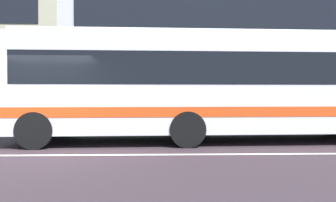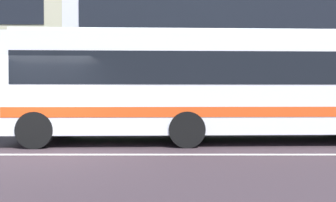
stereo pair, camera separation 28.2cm
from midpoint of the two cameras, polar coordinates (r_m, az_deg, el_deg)
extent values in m
plane|color=#372B30|center=(8.60, -22.16, -8.73)|extent=(160.00, 160.00, 0.00)
cube|color=silver|center=(8.60, -22.16, -8.70)|extent=(60.00, 0.16, 0.01)
cube|color=#285F27|center=(13.72, -5.82, -2.47)|extent=(16.87, 1.10, 1.18)
cube|color=silver|center=(22.45, 14.56, 9.92)|extent=(21.93, 9.22, 9.75)
cube|color=black|center=(18.24, 18.40, 14.44)|extent=(20.17, 0.04, 1.95)
cube|color=silver|center=(10.18, 7.45, 2.86)|extent=(11.75, 2.94, 2.83)
cube|color=black|center=(10.20, 7.45, 5.24)|extent=(11.05, 2.94, 0.91)
cube|color=#E94717|center=(10.19, 7.43, -1.52)|extent=(11.52, 2.96, 0.28)
cube|color=silver|center=(10.33, 7.47, 11.07)|extent=(11.27, 2.52, 0.12)
cylinder|color=black|center=(11.30, 2.80, -3.71)|extent=(1.01, 0.31, 1.00)
cylinder|color=black|center=(8.96, 4.08, -5.01)|extent=(1.01, 0.31, 1.00)
cylinder|color=black|center=(11.70, -17.75, -3.60)|extent=(1.01, 0.31, 1.00)
cylinder|color=black|center=(9.45, -21.64, -4.77)|extent=(1.01, 0.31, 1.00)
camera|label=1|loc=(0.14, -89.24, 0.02)|focal=34.72mm
camera|label=2|loc=(0.14, 90.76, -0.02)|focal=34.72mm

